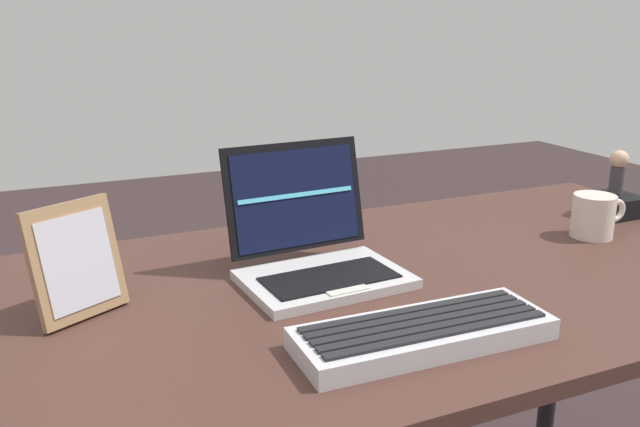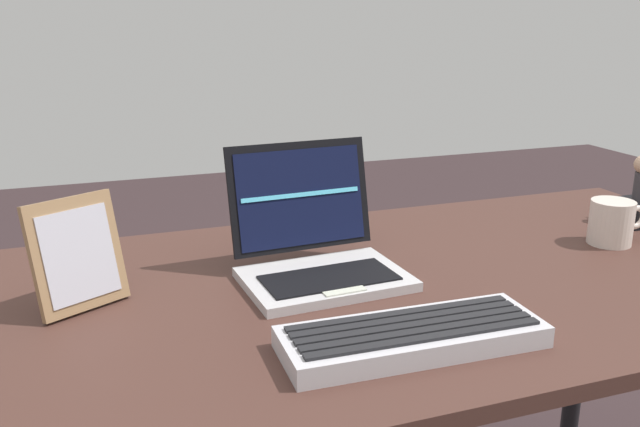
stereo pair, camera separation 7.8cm
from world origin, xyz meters
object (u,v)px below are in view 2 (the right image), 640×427
object	(u,v)px
external_keyboard	(413,336)
coffee_mug	(612,222)
photo_frame	(77,255)
figurine_stand	(637,212)
laptop_front	(317,251)

from	to	relation	value
external_keyboard	coffee_mug	distance (m)	0.59
photo_frame	figurine_stand	distance (m)	1.10
figurine_stand	external_keyboard	bearing A→B (deg)	-154.05
external_keyboard	photo_frame	distance (m)	0.49
coffee_mug	photo_frame	bearing A→B (deg)	178.26
photo_frame	coffee_mug	size ratio (longest dim) A/B	1.37
figurine_stand	laptop_front	bearing A→B (deg)	-174.99
laptop_front	coffee_mug	size ratio (longest dim) A/B	2.19
laptop_front	coffee_mug	world-z (taller)	laptop_front
coffee_mug	external_keyboard	bearing A→B (deg)	-155.65
laptop_front	coffee_mug	xyz separation A→B (m)	(0.58, -0.03, -0.00)
external_keyboard	photo_frame	size ratio (longest dim) A/B	2.10
figurine_stand	coffee_mug	bearing A→B (deg)	-148.71
external_keyboard	coffee_mug	world-z (taller)	coffee_mug
laptop_front	figurine_stand	world-z (taller)	laptop_front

